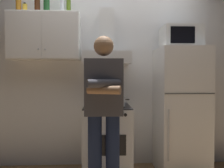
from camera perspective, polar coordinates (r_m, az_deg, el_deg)
name	(u,v)px	position (r m, az deg, el deg)	size (l,w,h in m)	color
back_wall_tiled	(110,69)	(3.21, -0.51, 3.91)	(4.80, 0.10, 2.70)	white
upper_cabinet	(45,37)	(3.11, -16.51, 11.31)	(0.90, 0.37, 0.60)	white
stove_oven	(107,139)	(2.97, -1.23, -13.83)	(0.60, 0.62, 0.87)	white
range_hood	(107,49)	(3.01, -1.31, 8.78)	(0.60, 0.44, 0.75)	white
refrigerator	(181,110)	(3.07, 16.92, -6.38)	(0.60, 0.62, 1.60)	white
microwave	(181,37)	(3.09, 16.97, 11.17)	(0.48, 0.37, 0.28)	silver
person_standing	(104,110)	(2.27, -2.10, -6.58)	(0.38, 0.33, 1.64)	#192342
cooking_pot	(118,102)	(2.76, 1.53, -4.65)	(0.28, 0.18, 0.10)	#B7BABF
bottle_spice_jar	(25,9)	(3.26, -21.14, 17.32)	(0.06, 0.06, 0.14)	gold
bottle_wine_green	(47,1)	(3.21, -16.20, 19.54)	(0.08, 0.08, 0.34)	#19471E
bottle_rum_dark	(37,3)	(3.23, -18.36, 18.92)	(0.07, 0.07, 0.29)	#47230F
bottle_olive_oil	(69,5)	(3.19, -10.90, 18.96)	(0.06, 0.06, 0.26)	#4C6B19
bottle_vodka_clear	(63,3)	(3.22, -12.39, 19.25)	(0.07, 0.07, 0.31)	silver
bottle_liquor_amber	(18,3)	(3.34, -22.55, 18.35)	(0.07, 0.07, 0.29)	#B7721E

